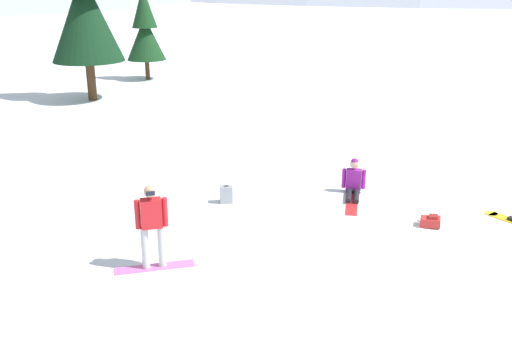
# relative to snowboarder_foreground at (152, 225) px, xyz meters

# --- Properties ---
(ground_plane) EXTENTS (800.00, 800.00, 0.00)m
(ground_plane) POSITION_rel_snowboarder_foreground_xyz_m (3.86, -0.81, -0.92)
(ground_plane) COLOR white
(snowboarder_foreground) EXTENTS (1.58, 0.37, 1.74)m
(snowboarder_foreground) POSITION_rel_snowboarder_foreground_xyz_m (0.00, 0.00, 0.00)
(snowboarder_foreground) COLOR pink
(snowboarder_foreground) RESTS_ON ground_plane
(snowboarder_midground) EXTENTS (1.17, 1.71, 0.95)m
(snowboarder_midground) POSITION_rel_snowboarder_foreground_xyz_m (5.56, 2.47, -0.59)
(snowboarder_midground) COLOR black
(snowboarder_midground) RESTS_ON ground_plane
(backpack_red) EXTENTS (0.56, 0.53, 0.29)m
(backpack_red) POSITION_rel_snowboarder_foreground_xyz_m (6.35, 0.10, -0.79)
(backpack_red) COLOR red
(backpack_red) RESTS_ON ground_plane
(backpack_grey) EXTENTS (0.35, 0.30, 0.47)m
(backpack_grey) POSITION_rel_snowboarder_foreground_xyz_m (2.21, 2.92, -0.71)
(backpack_grey) COLOR gray
(backpack_grey) RESTS_ON ground_plane
(pine_tree_short) EXTENTS (2.13, 2.13, 4.98)m
(pine_tree_short) POSITION_rel_snowboarder_foreground_xyz_m (2.56, 22.01, 1.79)
(pine_tree_short) COLOR #472D19
(pine_tree_short) RESTS_ON ground_plane
(pine_tree_slender) EXTENTS (3.23, 3.23, 8.18)m
(pine_tree_slender) POSITION_rel_snowboarder_foreground_xyz_m (-0.59, 17.12, 3.54)
(pine_tree_slender) COLOR #472D19
(pine_tree_slender) RESTS_ON ground_plane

